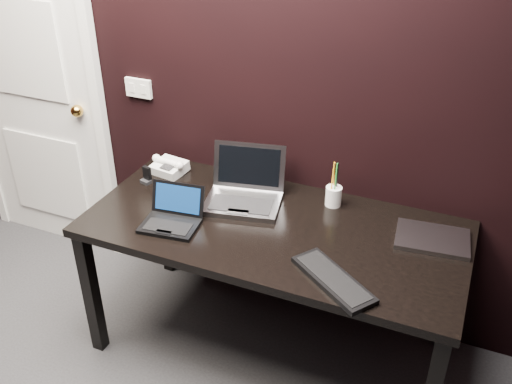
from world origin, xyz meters
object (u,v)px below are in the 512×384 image
at_px(desk, 273,239).
at_px(netbook, 172,218).
at_px(pen_cup, 334,195).
at_px(silver_laptop, 244,193).
at_px(door, 31,84).
at_px(ext_keyboard, 333,280).
at_px(desk_phone, 169,167).
at_px(closed_laptop, 432,239).
at_px(mobile_phone, 147,177).

relative_size(desk, netbook, 6.18).
xyz_separation_m(netbook, pen_cup, (0.62, 0.44, 0.02)).
distance_m(netbook, silver_laptop, 0.38).
distance_m(silver_laptop, pen_cup, 0.42).
bearing_deg(netbook, pen_cup, 35.63).
xyz_separation_m(door, pen_cup, (1.84, -0.10, -0.25)).
distance_m(ext_keyboard, desk_phone, 1.16).
xyz_separation_m(desk, desk_phone, (-0.68, 0.24, 0.11)).
distance_m(silver_laptop, closed_laptop, 0.88).
distance_m(netbook, closed_laptop, 1.14).
distance_m(desk, ext_keyboard, 0.46).
relative_size(door, ext_keyboard, 5.51).
distance_m(closed_laptop, desk_phone, 1.36).
bearing_deg(door, mobile_phone, -16.17).
height_order(desk, silver_laptop, silver_laptop).
xyz_separation_m(desk, ext_keyboard, (0.36, -0.27, 0.09)).
distance_m(door, desk_phone, 1.01).
height_order(ext_keyboard, desk_phone, desk_phone).
bearing_deg(silver_laptop, closed_laptop, 1.35).
xyz_separation_m(door, netbook, (1.23, -0.54, -0.27)).
xyz_separation_m(netbook, closed_laptop, (1.09, 0.33, -0.02)).
bearing_deg(silver_laptop, desk, -34.05).
xyz_separation_m(door, closed_laptop, (2.32, -0.22, -0.29)).
height_order(door, netbook, door).
xyz_separation_m(silver_laptop, mobile_phone, (-0.53, -0.03, -0.01)).
bearing_deg(ext_keyboard, door, 162.08).
relative_size(door, netbook, 7.78).
bearing_deg(ext_keyboard, desk_phone, 153.56).
relative_size(ext_keyboard, closed_laptop, 1.18).
bearing_deg(door, desk, -12.82).
relative_size(desk, ext_keyboard, 4.37).
bearing_deg(desk, pen_cup, 54.58).
height_order(closed_laptop, pen_cup, pen_cup).
relative_size(ext_keyboard, pen_cup, 1.73).
bearing_deg(desk_phone, ext_keyboard, -26.44).
height_order(desk, pen_cup, pen_cup).
height_order(netbook, ext_keyboard, netbook).
distance_m(ext_keyboard, closed_laptop, 0.53).
relative_size(silver_laptop, pen_cup, 1.82).
relative_size(silver_laptop, closed_laptop, 1.24).
distance_m(desk, netbook, 0.47).
height_order(netbook, silver_laptop, silver_laptop).
bearing_deg(pen_cup, netbook, -144.37).
height_order(door, pen_cup, door).
height_order(netbook, closed_laptop, netbook).
relative_size(desk_phone, pen_cup, 0.89).
distance_m(door, closed_laptop, 2.35).
xyz_separation_m(door, desk, (1.65, -0.38, -0.38)).
xyz_separation_m(netbook, silver_laptop, (0.22, 0.31, 0.01)).
distance_m(door, mobile_phone, 0.99).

